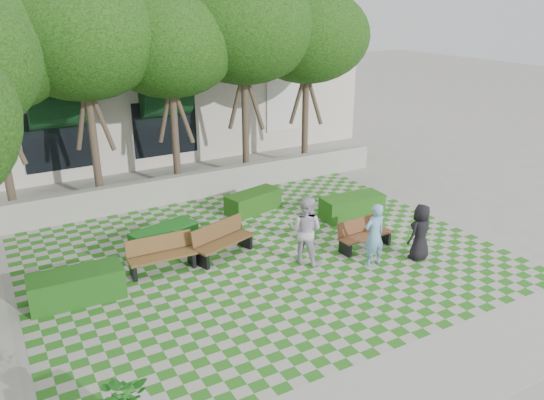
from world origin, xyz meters
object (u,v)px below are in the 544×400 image
hedge_midleft (164,238)px  hedge_west (77,286)px  bench_west (162,255)px  hedge_midright (253,202)px  bench_mid (222,241)px  person_blue (374,235)px  person_white (306,230)px  bench_east (364,234)px  hedge_east (352,206)px  person_dark (420,232)px

hedge_midleft → hedge_west: hedge_west is taller
bench_west → hedge_midright: (3.86, 2.40, -0.11)m
bench_west → hedge_west: bearing=-166.1°
bench_mid → bench_west: 1.66m
hedge_midright → person_blue: 4.93m
person_white → bench_west: bearing=30.2°
hedge_midleft → person_white: bearing=-40.9°
hedge_midright → hedge_west: size_ratio=0.90×
bench_east → person_blue: (-0.43, -0.90, 0.44)m
hedge_east → hedge_west: size_ratio=0.97×
bench_mid → hedge_west: bench_mid is taller
hedge_east → bench_west: bearing=-176.1°
bench_west → person_white: 3.71m
bench_mid → person_white: (1.74, -1.38, 0.47)m
hedge_midright → person_dark: 5.62m
bench_west → person_dark: 6.71m
person_blue → person_dark: bearing=165.4°
person_white → bench_east: bearing=-130.1°
bench_mid → hedge_midleft: (-1.21, 1.17, -0.13)m
hedge_midleft → person_white: person_white is taller
bench_east → bench_mid: 3.90m
bench_east → person_blue: size_ratio=0.97×
bench_west → hedge_west: 2.20m
bench_east → person_white: 1.94m
bench_east → person_white: size_ratio=0.90×
bench_east → hedge_east: bench_east is taller
hedge_midleft → hedge_west: size_ratio=0.89×
bench_east → hedge_east: (1.08, 1.94, -0.06)m
hedge_midright → bench_east: bearing=-70.2°
hedge_midleft → person_blue: person_blue is taller
bench_east → hedge_midleft: 5.50m
hedge_west → person_white: person_white is taller
hedge_midright → person_dark: person_dark is taller
bench_west → hedge_midright: bearing=34.2°
bench_mid → hedge_east: bench_mid is taller
hedge_midright → hedge_west: hedge_west is taller
person_blue → person_dark: (1.27, -0.33, -0.08)m
hedge_midleft → bench_east: bearing=-28.8°
person_blue → hedge_east: bearing=-118.2°
person_dark → person_white: bearing=-34.9°
hedge_west → person_white: bearing=-9.9°
hedge_east → hedge_midleft: (-5.90, 0.71, -0.03)m
bench_west → hedge_midleft: 1.23m
person_dark → person_blue: bearing=-23.4°
bench_mid → bench_west: bearing=160.7°
bench_west → hedge_east: bearing=6.2°
bench_east → hedge_west: (-7.42, 1.06, -0.05)m
bench_mid → person_dark: (4.45, -2.70, 0.32)m
hedge_midright → person_white: bearing=-97.0°
hedge_west → person_white: 5.66m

